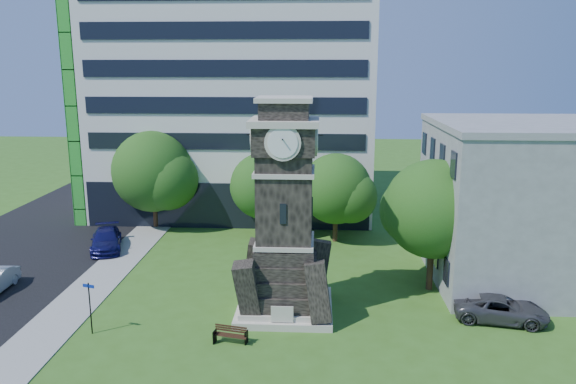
# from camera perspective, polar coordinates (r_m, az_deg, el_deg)

# --- Properties ---
(ground) EXTENTS (160.00, 160.00, 0.00)m
(ground) POSITION_cam_1_polar(r_m,az_deg,el_deg) (31.72, -6.11, -13.25)
(ground) COLOR #35601B
(ground) RESTS_ON ground
(sidewalk) EXTENTS (3.00, 70.00, 0.06)m
(sidewalk) POSITION_cam_1_polar(r_m,az_deg,el_deg) (38.64, -19.11, -8.97)
(sidewalk) COLOR gray
(sidewalk) RESTS_ON ground
(clock_tower) EXTENTS (5.40, 5.40, 12.22)m
(clock_tower) POSITION_cam_1_polar(r_m,az_deg,el_deg) (31.37, -0.33, -3.14)
(clock_tower) COLOR beige
(clock_tower) RESTS_ON ground
(office_tall) EXTENTS (26.20, 15.11, 28.60)m
(office_tall) POSITION_cam_1_polar(r_m,az_deg,el_deg) (54.54, -5.48, 13.09)
(office_tall) COLOR silver
(office_tall) RESTS_ON ground
(office_low) EXTENTS (15.20, 12.20, 10.40)m
(office_low) POSITION_cam_1_polar(r_m,az_deg,el_deg) (40.11, 25.22, -0.95)
(office_low) COLOR #999C9F
(office_low) RESTS_ON ground
(car_street_north) EXTENTS (3.68, 5.71, 1.54)m
(car_street_north) POSITION_cam_1_polar(r_m,az_deg,el_deg) (45.41, -17.99, -4.65)
(car_street_north) COLOR #11114D
(car_street_north) RESTS_ON ground
(car_east_lot) EXTENTS (5.39, 3.21, 1.40)m
(car_east_lot) POSITION_cam_1_polar(r_m,az_deg,el_deg) (33.82, 20.82, -11.05)
(car_east_lot) COLOR #424347
(car_east_lot) RESTS_ON ground
(park_bench) EXTENTS (1.73, 0.46, 0.89)m
(park_bench) POSITION_cam_1_polar(r_m,az_deg,el_deg) (29.67, -5.85, -14.16)
(park_bench) COLOR black
(park_bench) RESTS_ON ground
(street_sign) EXTENTS (0.68, 0.07, 2.85)m
(street_sign) POSITION_cam_1_polar(r_m,az_deg,el_deg) (31.61, -19.50, -10.50)
(street_sign) COLOR black
(street_sign) RESTS_ON ground
(tree_nw) EXTENTS (7.68, 6.98, 8.47)m
(tree_nw) POSITION_cam_1_polar(r_m,az_deg,el_deg) (49.47, -13.42, 1.83)
(tree_nw) COLOR #332114
(tree_nw) RESTS_ON ground
(tree_nc) EXTENTS (6.01, 5.47, 6.93)m
(tree_nc) POSITION_cam_1_polar(r_m,az_deg,el_deg) (46.11, -2.43, 0.43)
(tree_nc) COLOR #332114
(tree_nc) RESTS_ON ground
(tree_ne) EXTENTS (6.18, 5.62, 7.14)m
(tree_ne) POSITION_cam_1_polar(r_m,az_deg,el_deg) (44.53, 4.99, 0.12)
(tree_ne) COLOR #332114
(tree_ne) RESTS_ON ground
(tree_east) EXTENTS (6.74, 6.13, 8.32)m
(tree_east) POSITION_cam_1_polar(r_m,az_deg,el_deg) (35.66, 14.68, -2.00)
(tree_east) COLOR #332114
(tree_east) RESTS_ON ground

